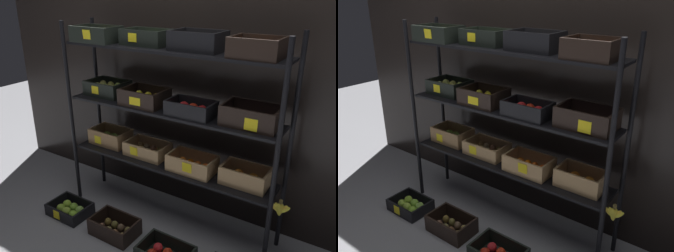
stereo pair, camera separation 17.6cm
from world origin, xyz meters
TOP-DOWN VIEW (x-y plane):
  - ground_plane at (0.00, 0.00)m, footprint 10.00×10.00m
  - storefront_wall at (0.00, 0.37)m, footprint 4.14×0.12m
  - display_rack at (-0.01, 0.01)m, footprint 1.86×0.36m
  - crate_ground_apple_green at (-0.74, -0.41)m, footprint 0.34×0.26m
  - crate_ground_kiwi at (-0.24, -0.40)m, footprint 0.36×0.24m

SIDE VIEW (x-z plane):
  - ground_plane at x=0.00m, z-range 0.00..0.00m
  - crate_ground_apple_green at x=-0.74m, z-range -0.01..0.09m
  - crate_ground_kiwi at x=-0.24m, z-range -0.02..0.12m
  - display_rack at x=-0.01m, z-range 0.20..1.77m
  - storefront_wall at x=0.00m, z-range 0.00..2.31m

